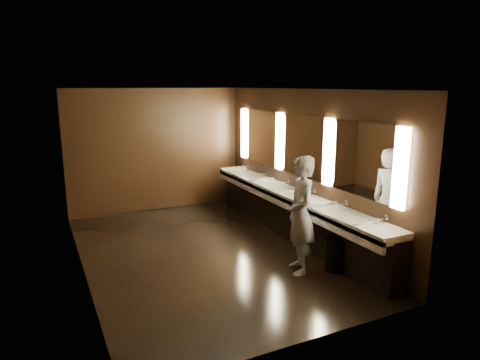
# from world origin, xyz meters

# --- Properties ---
(floor) EXTENTS (6.00, 6.00, 0.00)m
(floor) POSITION_xyz_m (0.00, 0.00, 0.00)
(floor) COLOR black
(floor) RESTS_ON ground
(ceiling) EXTENTS (4.00, 6.00, 0.02)m
(ceiling) POSITION_xyz_m (0.00, 0.00, 2.80)
(ceiling) COLOR #2D2D2B
(ceiling) RESTS_ON wall_back
(wall_back) EXTENTS (4.00, 0.02, 2.80)m
(wall_back) POSITION_xyz_m (0.00, 3.00, 1.40)
(wall_back) COLOR black
(wall_back) RESTS_ON floor
(wall_front) EXTENTS (4.00, 0.02, 2.80)m
(wall_front) POSITION_xyz_m (0.00, -3.00, 1.40)
(wall_front) COLOR black
(wall_front) RESTS_ON floor
(wall_left) EXTENTS (0.02, 6.00, 2.80)m
(wall_left) POSITION_xyz_m (-2.00, 0.00, 1.40)
(wall_left) COLOR black
(wall_left) RESTS_ON floor
(wall_right) EXTENTS (0.02, 6.00, 2.80)m
(wall_right) POSITION_xyz_m (2.00, 0.00, 1.40)
(wall_right) COLOR black
(wall_right) RESTS_ON floor
(sink_counter) EXTENTS (0.55, 5.40, 1.01)m
(sink_counter) POSITION_xyz_m (1.79, 0.00, 0.50)
(sink_counter) COLOR black
(sink_counter) RESTS_ON floor
(mirror_band) EXTENTS (0.06, 5.03, 1.15)m
(mirror_band) POSITION_xyz_m (1.98, -0.00, 1.75)
(mirror_band) COLOR #FFF1C0
(mirror_band) RESTS_ON wall_right
(person) EXTENTS (0.63, 0.77, 1.84)m
(person) POSITION_xyz_m (1.06, -1.37, 0.92)
(person) COLOR #7F9DBE
(person) RESTS_ON floor
(trash_bin) EXTENTS (0.39, 0.39, 0.50)m
(trash_bin) POSITION_xyz_m (1.58, -1.59, 0.25)
(trash_bin) COLOR black
(trash_bin) RESTS_ON floor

